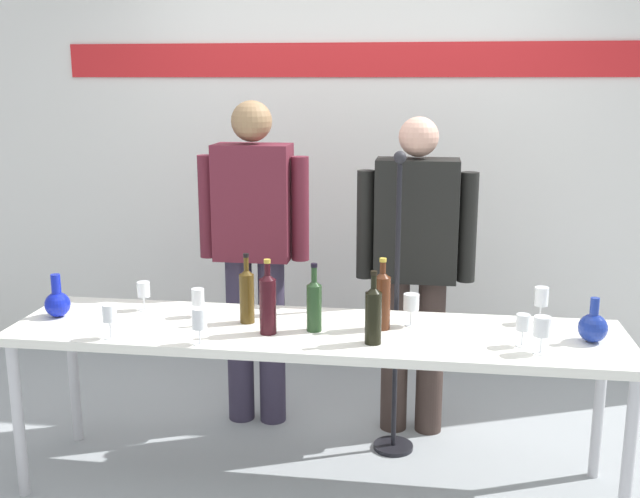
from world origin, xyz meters
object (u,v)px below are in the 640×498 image
at_px(presenter_left, 254,244).
at_px(wine_glass_right_2, 541,297).
at_px(wine_bottle_3, 373,313).
at_px(wine_glass_left_2, 198,297).
at_px(wine_bottle_0, 315,303).
at_px(wine_glass_right_0, 542,327).
at_px(wine_bottle_4, 247,294).
at_px(wine_bottle_2, 268,302).
at_px(presenter_right, 415,258).
at_px(wine_glass_right_3, 411,303).
at_px(wine_glass_left_1, 199,319).
at_px(display_table, 315,341).
at_px(wine_bottle_1, 382,298).
at_px(wine_glass_right_1, 523,323).
at_px(wine_glass_left_0, 109,314).
at_px(wine_glass_left_3, 144,290).
at_px(microphone_stand, 395,355).
at_px(decanter_blue_left, 57,303).
at_px(decanter_blue_right, 593,327).

relative_size(presenter_left, wine_glass_right_2, 10.50).
xyz_separation_m(wine_bottle_3, wine_glass_left_2, (-0.82, 0.24, -0.04)).
height_order(wine_bottle_0, wine_glass_right_2, wine_bottle_0).
relative_size(wine_bottle_0, wine_glass_right_0, 1.97).
bearing_deg(wine_glass_right_0, wine_bottle_4, 170.44).
height_order(wine_bottle_2, wine_bottle_4, wine_bottle_2).
bearing_deg(presenter_right, wine_glass_right_3, -90.42).
bearing_deg(wine_glass_left_1, wine_bottle_3, 8.96).
relative_size(display_table, wine_glass_right_0, 17.59).
xyz_separation_m(presenter_right, wine_bottle_4, (-0.73, -0.59, -0.05)).
distance_m(wine_bottle_0, wine_bottle_4, 0.32).
xyz_separation_m(wine_bottle_0, wine_glass_left_2, (-0.56, 0.12, -0.03)).
bearing_deg(wine_bottle_4, presenter_right, 38.87).
xyz_separation_m(presenter_left, wine_glass_left_2, (-0.14, -0.54, -0.13)).
xyz_separation_m(display_table, wine_bottle_3, (0.26, -0.15, 0.19)).
bearing_deg(wine_glass_right_3, wine_glass_right_0, -27.09).
bearing_deg(wine_bottle_1, wine_glass_right_1, -12.99).
relative_size(wine_bottle_0, wine_glass_left_0, 2.04).
xyz_separation_m(wine_glass_left_1, wine_glass_right_0, (1.37, 0.09, 0.00)).
relative_size(presenter_left, wine_glass_left_3, 12.55).
relative_size(wine_bottle_3, wine_glass_right_1, 2.29).
relative_size(presenter_right, wine_glass_left_2, 12.44).
distance_m(wine_glass_left_3, microphone_stand, 1.25).
distance_m(wine_bottle_0, wine_glass_left_3, 0.86).
relative_size(decanter_blue_left, wine_glass_left_3, 1.47).
bearing_deg(wine_glass_left_0, wine_bottle_1, 14.36).
height_order(wine_glass_right_0, wine_glass_right_3, wine_glass_right_0).
distance_m(decanter_blue_left, wine_glass_right_1, 2.07).
bearing_deg(wine_bottle_0, presenter_left, 122.49).
bearing_deg(display_table, wine_glass_left_1, -149.43).
height_order(presenter_left, presenter_right, presenter_left).
height_order(wine_bottle_1, wine_glass_right_3, wine_bottle_1).
bearing_deg(wine_bottle_4, wine_glass_left_3, 168.07).
relative_size(presenter_left, wine_glass_left_0, 11.68).
distance_m(display_table, wine_glass_right_3, 0.46).
height_order(decanter_blue_right, wine_bottle_4, wine_bottle_4).
distance_m(wine_bottle_1, wine_glass_left_1, 0.79).
height_order(wine_glass_left_1, microphone_stand, microphone_stand).
height_order(presenter_left, wine_glass_right_0, presenter_left).
height_order(decanter_blue_left, wine_glass_left_2, decanter_blue_left).
relative_size(decanter_blue_left, wine_bottle_3, 0.65).
bearing_deg(wine_glass_right_1, wine_glass_left_2, 172.60).
relative_size(presenter_left, wine_bottle_0, 5.71).
relative_size(wine_bottle_4, wine_glass_right_3, 2.17).
bearing_deg(wine_glass_right_0, display_table, 169.90).
bearing_deg(presenter_left, wine_bottle_3, -48.94).
relative_size(presenter_left, wine_glass_left_1, 11.19).
bearing_deg(decanter_blue_right, presenter_right, 139.52).
bearing_deg(presenter_right, presenter_left, 180.00).
xyz_separation_m(display_table, wine_glass_right_0, (0.93, -0.17, 0.16)).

